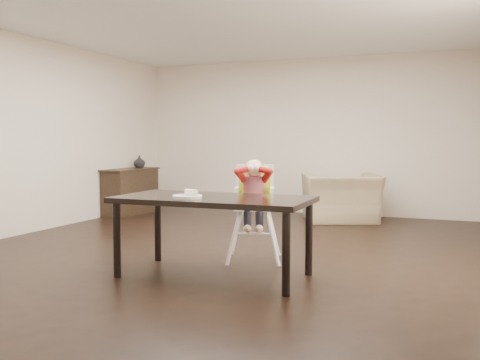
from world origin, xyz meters
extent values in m
plane|color=black|center=(0.00, 0.00, 0.00)|extent=(7.00, 7.00, 0.00)
cube|color=beige|center=(0.00, 3.50, 1.35)|extent=(6.00, 0.02, 2.70)
cube|color=beige|center=(-3.00, 0.00, 1.35)|extent=(0.02, 7.00, 2.70)
cube|color=white|center=(0.00, 0.00, 2.70)|extent=(6.00, 7.00, 0.02)
cube|color=black|center=(0.36, -1.14, 0.72)|extent=(1.80, 0.90, 0.05)
cylinder|color=black|center=(-0.46, -1.51, 0.35)|extent=(0.07, 0.07, 0.70)
cylinder|color=black|center=(1.18, -1.51, 0.35)|extent=(0.07, 0.07, 0.70)
cylinder|color=black|center=(-0.46, -0.77, 0.35)|extent=(0.07, 0.07, 0.70)
cylinder|color=black|center=(1.18, -0.77, 0.35)|extent=(0.07, 0.07, 0.70)
cylinder|color=white|center=(0.34, -0.62, 0.28)|extent=(0.05, 0.05, 0.57)
cylinder|color=white|center=(0.73, -0.49, 0.28)|extent=(0.05, 0.05, 0.57)
cylinder|color=white|center=(0.22, -0.23, 0.28)|extent=(0.05, 0.05, 0.57)
cylinder|color=white|center=(0.60, -0.11, 0.28)|extent=(0.05, 0.05, 0.57)
cube|color=white|center=(0.47, -0.36, 0.57)|extent=(0.50, 0.47, 0.05)
cube|color=#B5D81B|center=(0.47, -0.36, 0.60)|extent=(0.40, 0.39, 0.03)
cube|color=white|center=(0.42, -0.21, 0.80)|extent=(0.40, 0.17, 0.43)
cube|color=#B5D81B|center=(0.43, -0.24, 0.79)|extent=(0.34, 0.12, 0.39)
cube|color=black|center=(0.39, -0.33, 0.79)|extent=(0.08, 0.18, 0.02)
cube|color=black|center=(0.52, -0.29, 0.79)|extent=(0.08, 0.18, 0.02)
cylinder|color=red|center=(0.47, -0.36, 0.76)|extent=(0.29, 0.29, 0.27)
sphere|color=beige|center=(0.48, -0.38, 0.98)|extent=(0.23, 0.23, 0.18)
ellipsoid|color=brown|center=(0.47, -0.36, 1.00)|extent=(0.23, 0.22, 0.14)
sphere|color=beige|center=(0.47, -0.48, 0.99)|extent=(0.10, 0.10, 0.08)
sphere|color=beige|center=(0.54, -0.46, 0.99)|extent=(0.10, 0.10, 0.08)
cylinder|color=white|center=(0.18, -1.33, 0.76)|extent=(0.36, 0.36, 0.02)
torus|color=white|center=(0.18, -1.33, 0.77)|extent=(0.36, 0.36, 0.01)
imported|color=#9C8863|center=(0.80, 2.71, 0.50)|extent=(1.34, 1.12, 1.00)
cube|color=black|center=(-2.78, 2.25, 0.38)|extent=(0.40, 1.20, 0.76)
cube|color=black|center=(-2.78, 2.25, 0.78)|extent=(0.44, 1.26, 0.03)
imported|color=#99999E|center=(-2.78, 2.53, 0.89)|extent=(0.24, 0.25, 0.21)
camera|label=1|loc=(2.42, -5.64, 1.27)|focal=40.00mm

